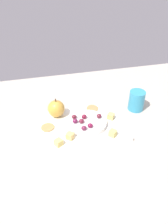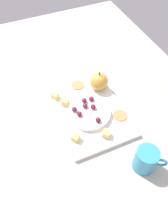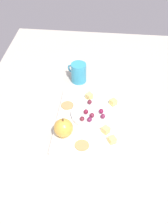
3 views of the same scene
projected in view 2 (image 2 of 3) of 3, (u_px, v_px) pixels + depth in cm
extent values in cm
cube|color=#B7AFA1|center=(83.00, 116.00, 85.43)|extent=(146.75, 99.23, 3.27)
cube|color=white|center=(88.00, 111.00, 83.95)|extent=(34.61, 24.46, 1.59)
cylinder|color=white|center=(89.00, 113.00, 81.09)|extent=(15.29, 15.29, 1.85)
sphere|color=gold|center=(99.00, 81.00, 87.30)|extent=(7.03, 7.03, 7.03)
cylinder|color=brown|center=(99.00, 74.00, 84.05)|extent=(0.50, 0.50, 1.20)
cube|color=#EFD56F|center=(55.00, 96.00, 85.84)|extent=(3.38, 3.38, 2.46)
cube|color=#E4C671|center=(106.00, 134.00, 75.39)|extent=(3.46, 3.46, 2.46)
cube|color=#E6D46C|center=(76.00, 137.00, 74.48)|extent=(3.47, 3.47, 2.46)
cube|color=#EBC36E|center=(65.00, 102.00, 83.86)|extent=(3.46, 3.46, 2.46)
cylinder|color=tan|center=(78.00, 85.00, 90.75)|extent=(5.15, 5.15, 0.40)
cylinder|color=tan|center=(120.00, 115.00, 81.34)|extent=(5.15, 5.15, 0.40)
ellipsoid|color=maroon|center=(93.00, 107.00, 80.50)|extent=(1.99, 1.79, 1.88)
ellipsoid|color=maroon|center=(98.00, 120.00, 77.02)|extent=(1.99, 1.79, 1.77)
ellipsoid|color=maroon|center=(74.00, 109.00, 79.99)|extent=(1.99, 1.79, 1.78)
ellipsoid|color=maroon|center=(91.00, 99.00, 82.98)|extent=(1.99, 1.79, 1.67)
ellipsoid|color=maroon|center=(85.00, 106.00, 80.66)|extent=(1.99, 1.79, 1.86)
ellipsoid|color=#691D43|center=(84.00, 100.00, 82.34)|extent=(1.99, 1.79, 1.84)
ellipsoid|color=maroon|center=(79.00, 114.00, 78.61)|extent=(1.99, 1.79, 1.77)
cylinder|color=#3598BC|center=(145.00, 160.00, 67.81)|extent=(6.81, 6.81, 8.89)
torus|color=#3598BC|center=(161.00, 163.00, 67.24)|extent=(2.96, 3.73, 4.00)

